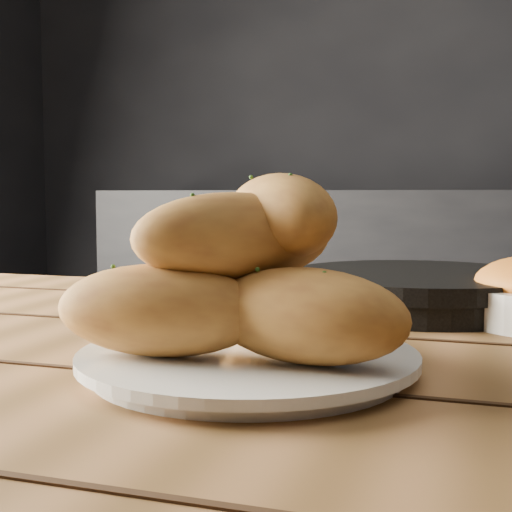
{
  "coord_description": "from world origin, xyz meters",
  "views": [
    {
      "loc": [
        -0.21,
        -0.61,
        0.89
      ],
      "look_at": [
        -0.38,
        -0.07,
        0.84
      ],
      "focal_mm": 50.0,
      "sensor_mm": 36.0,
      "label": 1
    }
  ],
  "objects": [
    {
      "name": "bread_rolls",
      "position": [
        -0.38,
        -0.09,
        0.83
      ],
      "size": [
        0.28,
        0.22,
        0.14
      ],
      "color": "#BA7F33",
      "rests_on": "plate"
    },
    {
      "name": "table",
      "position": [
        -0.4,
        -0.02,
        0.66
      ],
      "size": [
        1.54,
        0.91,
        0.75
      ],
      "color": "#8F5E35",
      "rests_on": "ground"
    },
    {
      "name": "skillet",
      "position": [
        -0.29,
        0.27,
        0.77
      ],
      "size": [
        0.43,
        0.31,
        0.05
      ],
      "color": "black",
      "rests_on": "table"
    },
    {
      "name": "plate",
      "position": [
        -0.38,
        -0.09,
        0.76
      ],
      "size": [
        0.26,
        0.26,
        0.02
      ],
      "color": "silver",
      "rests_on": "table"
    }
  ]
}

